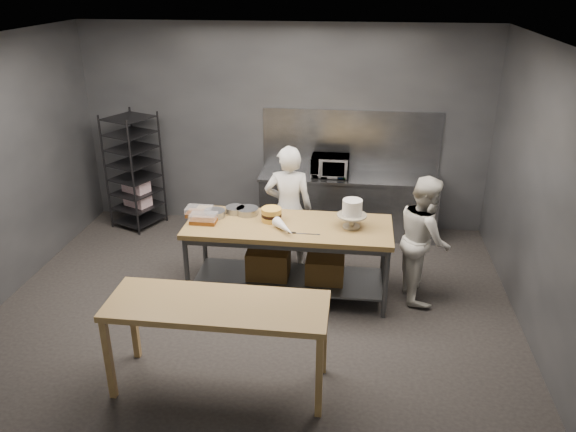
{
  "coord_description": "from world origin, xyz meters",
  "views": [
    {
      "loc": [
        1.09,
        -5.54,
        3.62
      ],
      "look_at": [
        0.35,
        0.3,
        1.05
      ],
      "focal_mm": 35.0,
      "sensor_mm": 36.0,
      "label": 1
    }
  ],
  "objects_px": {
    "frosted_cake_stand": "(352,210)",
    "chef_right": "(424,238)",
    "work_table": "(290,251)",
    "chef_behind": "(289,209)",
    "microwave": "(330,166)",
    "layer_cake": "(271,215)",
    "speed_rack": "(135,172)",
    "near_counter": "(217,311)"
  },
  "relations": [
    {
      "from": "chef_right",
      "to": "chef_behind",
      "type": "bearing_deg",
      "value": 65.78
    },
    {
      "from": "work_table",
      "to": "layer_cake",
      "type": "distance_m",
      "value": 0.49
    },
    {
      "from": "speed_rack",
      "to": "chef_right",
      "type": "distance_m",
      "value": 4.43
    },
    {
      "from": "frosted_cake_stand",
      "to": "chef_right",
      "type": "bearing_deg",
      "value": 9.13
    },
    {
      "from": "speed_rack",
      "to": "microwave",
      "type": "xyz_separation_m",
      "value": [
        2.94,
        0.08,
        0.19
      ]
    },
    {
      "from": "near_counter",
      "to": "microwave",
      "type": "relative_size",
      "value": 3.69
    },
    {
      "from": "speed_rack",
      "to": "layer_cake",
      "type": "relative_size",
      "value": 7.33
    },
    {
      "from": "work_table",
      "to": "frosted_cake_stand",
      "type": "distance_m",
      "value": 0.9
    },
    {
      "from": "near_counter",
      "to": "frosted_cake_stand",
      "type": "relative_size",
      "value": 5.88
    },
    {
      "from": "speed_rack",
      "to": "chef_behind",
      "type": "xyz_separation_m",
      "value": [
        2.48,
        -1.09,
        -0.02
      ]
    },
    {
      "from": "frosted_cake_stand",
      "to": "layer_cake",
      "type": "relative_size",
      "value": 1.42
    },
    {
      "from": "work_table",
      "to": "frosted_cake_stand",
      "type": "relative_size",
      "value": 7.06
    },
    {
      "from": "work_table",
      "to": "chef_behind",
      "type": "bearing_deg",
      "value": 98.76
    },
    {
      "from": "speed_rack",
      "to": "microwave",
      "type": "distance_m",
      "value": 2.94
    },
    {
      "from": "chef_behind",
      "to": "microwave",
      "type": "relative_size",
      "value": 3.09
    },
    {
      "from": "work_table",
      "to": "layer_cake",
      "type": "xyz_separation_m",
      "value": [
        -0.23,
        0.07,
        0.43
      ]
    },
    {
      "from": "speed_rack",
      "to": "near_counter",
      "type": "bearing_deg",
      "value": -58.43
    },
    {
      "from": "chef_right",
      "to": "layer_cake",
      "type": "height_order",
      "value": "chef_right"
    },
    {
      "from": "work_table",
      "to": "microwave",
      "type": "relative_size",
      "value": 4.43
    },
    {
      "from": "work_table",
      "to": "microwave",
      "type": "bearing_deg",
      "value": 78.86
    },
    {
      "from": "microwave",
      "to": "layer_cake",
      "type": "distance_m",
      "value": 1.84
    },
    {
      "from": "work_table",
      "to": "chef_right",
      "type": "relative_size",
      "value": 1.57
    },
    {
      "from": "near_counter",
      "to": "speed_rack",
      "type": "distance_m",
      "value": 4.07
    },
    {
      "from": "work_table",
      "to": "chef_right",
      "type": "xyz_separation_m",
      "value": [
        1.56,
        0.15,
        0.19
      ]
    },
    {
      "from": "chef_right",
      "to": "frosted_cake_stand",
      "type": "height_order",
      "value": "chef_right"
    },
    {
      "from": "near_counter",
      "to": "layer_cake",
      "type": "xyz_separation_m",
      "value": [
        0.21,
        1.81,
        0.19
      ]
    },
    {
      "from": "microwave",
      "to": "layer_cake",
      "type": "xyz_separation_m",
      "value": [
        -0.59,
        -1.75,
        -0.05
      ]
    },
    {
      "from": "near_counter",
      "to": "chef_behind",
      "type": "xyz_separation_m",
      "value": [
        0.34,
        2.38,
        0.02
      ]
    },
    {
      "from": "chef_behind",
      "to": "chef_right",
      "type": "xyz_separation_m",
      "value": [
        1.66,
        -0.5,
        -0.08
      ]
    },
    {
      "from": "near_counter",
      "to": "layer_cake",
      "type": "bearing_deg",
      "value": 83.22
    },
    {
      "from": "chef_behind",
      "to": "layer_cake",
      "type": "xyz_separation_m",
      "value": [
        -0.13,
        -0.58,
        0.16
      ]
    },
    {
      "from": "near_counter",
      "to": "layer_cake",
      "type": "height_order",
      "value": "layer_cake"
    },
    {
      "from": "microwave",
      "to": "work_table",
      "type": "bearing_deg",
      "value": -101.14
    },
    {
      "from": "work_table",
      "to": "frosted_cake_stand",
      "type": "bearing_deg",
      "value": 0.9
    },
    {
      "from": "near_counter",
      "to": "microwave",
      "type": "bearing_deg",
      "value": 77.27
    },
    {
      "from": "chef_right",
      "to": "microwave",
      "type": "relative_size",
      "value": 2.81
    },
    {
      "from": "chef_right",
      "to": "frosted_cake_stand",
      "type": "xyz_separation_m",
      "value": [
        -0.85,
        -0.14,
        0.37
      ]
    },
    {
      "from": "work_table",
      "to": "frosted_cake_stand",
      "type": "height_order",
      "value": "frosted_cake_stand"
    },
    {
      "from": "frosted_cake_stand",
      "to": "layer_cake",
      "type": "height_order",
      "value": "frosted_cake_stand"
    },
    {
      "from": "layer_cake",
      "to": "near_counter",
      "type": "bearing_deg",
      "value": -96.78
    },
    {
      "from": "chef_behind",
      "to": "frosted_cake_stand",
      "type": "relative_size",
      "value": 4.93
    },
    {
      "from": "chef_behind",
      "to": "layer_cake",
      "type": "height_order",
      "value": "chef_behind"
    }
  ]
}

